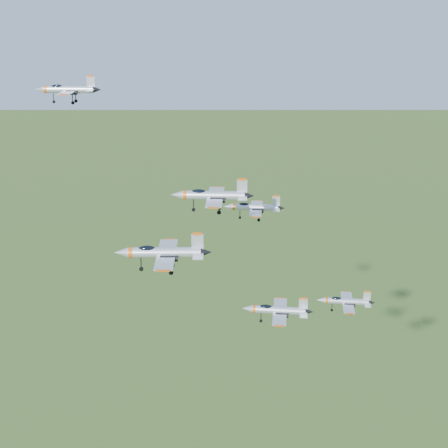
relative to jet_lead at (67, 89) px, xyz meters
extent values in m
cylinder|color=silver|center=(0.34, -0.06, -0.03)|extent=(8.64, 2.61, 1.24)
cone|color=silver|center=(-4.73, 0.78, -0.03)|extent=(1.89, 1.50, 1.24)
cone|color=black|center=(5.21, -0.86, -0.03)|extent=(1.48, 1.25, 1.05)
ellipsoid|color=black|center=(-1.73, 0.28, 0.44)|extent=(2.21, 1.22, 0.78)
cube|color=silver|center=(0.09, -2.71, -0.27)|extent=(2.84, 4.48, 0.13)
cube|color=silver|center=(0.96, 2.54, -0.27)|extent=(2.84, 4.48, 0.13)
cube|color=silver|center=(4.18, -0.69, 1.25)|extent=(1.42, 0.34, 2.00)
cube|color=#D75A0F|center=(4.18, -0.69, 2.30)|extent=(1.05, 0.30, 0.33)
cylinder|color=silver|center=(23.59, -16.73, -15.05)|extent=(10.05, 3.13, 1.44)
cone|color=silver|center=(17.71, -15.70, -15.05)|extent=(2.21, 1.76, 1.44)
cone|color=black|center=(29.25, -17.72, -15.05)|extent=(1.74, 1.47, 1.22)
ellipsoid|color=black|center=(21.20, -16.31, -14.51)|extent=(2.57, 1.44, 0.91)
cube|color=silver|center=(23.27, -19.82, -15.33)|extent=(3.34, 5.23, 0.15)
cube|color=silver|center=(24.34, -13.72, -15.33)|extent=(3.34, 5.23, 0.15)
cube|color=silver|center=(28.05, -17.51, -13.56)|extent=(1.66, 0.42, 2.32)
cube|color=#D75A0F|center=(28.05, -17.51, -12.34)|extent=(1.22, 0.36, 0.39)
cylinder|color=silver|center=(14.95, -32.80, -17.97)|extent=(9.99, 2.60, 1.43)
cone|color=silver|center=(9.05, -32.09, -17.97)|extent=(2.13, 1.65, 1.43)
cone|color=black|center=(20.62, -33.48, -17.97)|extent=(1.67, 1.39, 1.21)
ellipsoid|color=black|center=(12.55, -32.51, -17.43)|extent=(2.52, 1.31, 0.91)
cube|color=silver|center=(14.80, -35.88, -18.25)|extent=(3.09, 5.10, 0.15)
cube|color=silver|center=(15.53, -29.77, -18.25)|extent=(3.09, 5.10, 0.15)
cube|color=silver|center=(19.42, -33.33, -16.49)|extent=(1.65, 0.33, 2.31)
cube|color=#D75A0F|center=(19.42, -33.33, -15.28)|extent=(1.22, 0.30, 0.38)
cylinder|color=silver|center=(32.69, -4.21, -21.54)|extent=(8.49, 3.04, 1.22)
cone|color=silver|center=(27.76, -3.10, -21.54)|extent=(1.91, 1.56, 1.22)
cone|color=black|center=(37.44, -5.28, -21.54)|extent=(1.51, 1.30, 1.03)
ellipsoid|color=black|center=(30.68, -3.76, -21.09)|extent=(2.20, 1.31, 0.77)
cube|color=silver|center=(32.30, -6.81, -21.78)|extent=(3.00, 4.49, 0.13)
cube|color=silver|center=(33.45, -1.70, -21.78)|extent=(3.00, 4.49, 0.13)
cube|color=silver|center=(36.43, -5.05, -20.28)|extent=(1.39, 0.42, 1.97)
cube|color=#D75A0F|center=(36.43, -5.05, -19.25)|extent=(1.03, 0.35, 0.33)
cylinder|color=silver|center=(31.58, -30.98, -28.87)|extent=(7.88, 2.97, 1.13)
cone|color=silver|center=(27.01, -29.86, -28.87)|extent=(1.79, 1.47, 1.13)
cone|color=black|center=(35.98, -32.06, -28.87)|extent=(1.41, 1.22, 0.96)
ellipsoid|color=black|center=(29.72, -30.52, -28.45)|extent=(2.05, 1.25, 0.72)
cube|color=silver|center=(31.17, -33.39, -29.09)|extent=(2.86, 4.20, 0.12)
cube|color=silver|center=(32.33, -28.65, -29.09)|extent=(2.86, 4.20, 0.12)
cube|color=silver|center=(35.05, -31.83, -27.70)|extent=(1.29, 0.41, 1.83)
cube|color=#D75A0F|center=(35.05, -31.83, -26.74)|extent=(0.96, 0.35, 0.30)
cylinder|color=silver|center=(48.74, -12.23, -37.92)|extent=(7.94, 2.99, 1.14)
cone|color=silver|center=(44.14, -11.10, -37.92)|extent=(1.81, 1.48, 1.14)
cone|color=black|center=(53.17, -13.31, -37.92)|extent=(1.42, 1.23, 0.97)
ellipsoid|color=black|center=(46.87, -11.77, -37.49)|extent=(2.07, 1.26, 0.72)
cube|color=silver|center=(48.33, -14.66, -38.14)|extent=(2.88, 4.23, 0.12)
cube|color=silver|center=(49.50, -9.88, -38.14)|extent=(2.88, 4.23, 0.12)
cube|color=silver|center=(52.24, -13.08, -36.73)|extent=(1.30, 0.42, 1.84)
cube|color=#D75A0F|center=(52.24, -13.08, -35.77)|extent=(0.97, 0.35, 0.31)
camera|label=1|loc=(12.77, -112.01, 14.39)|focal=50.00mm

